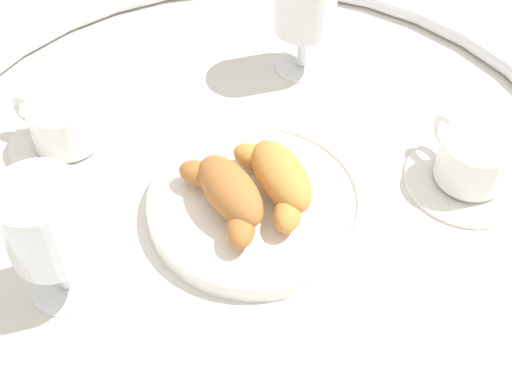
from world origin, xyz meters
The scene contains 9 objects.
ground_plane centered at (0.00, 0.00, 0.00)m, with size 2.20×2.20×0.00m, color silver.
table_chrome_rim centered at (0.00, 0.00, 0.01)m, with size 0.77×0.77×0.02m, color silver.
pastry_plate centered at (-0.03, 0.02, 0.01)m, with size 0.23×0.23×0.02m.
croissant_large centered at (-0.04, -0.01, 0.04)m, with size 0.13×0.09×0.04m.
croissant_small centered at (-0.02, 0.05, 0.04)m, with size 0.14×0.08×0.04m.
coffee_cup_near centered at (0.19, 0.11, 0.03)m, with size 0.14×0.14×0.06m.
coffee_cup_far centered at (-0.15, -0.18, 0.03)m, with size 0.14×0.14×0.06m.
juice_glass_left centered at (0.02, 0.22, 0.09)m, with size 0.08×0.08×0.14m.
juice_glass_right centered at (0.11, -0.18, 0.09)m, with size 0.08×0.08×0.14m.
Camera 1 is at (-0.38, 0.33, 0.57)m, focal length 49.63 mm.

